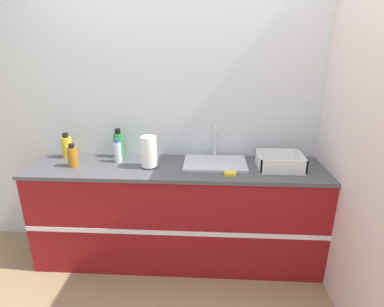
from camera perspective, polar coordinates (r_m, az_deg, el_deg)
name	(u,v)px	position (r m, az deg, el deg)	size (l,w,h in m)	color
ground_plane	(175,277)	(2.69, -3.19, -22.44)	(12.00, 12.00, 0.00)	#937A56
wall_back	(180,109)	(2.64, -2.33, 8.53)	(4.81, 0.06, 2.60)	silver
wall_right	(339,118)	(2.53, 26.16, 6.09)	(0.06, 2.56, 2.60)	silver
counter_cabinet	(178,213)	(2.66, -2.71, -11.26)	(2.43, 0.58, 0.88)	maroon
sink	(215,162)	(2.50, 4.41, -1.59)	(0.52, 0.37, 0.29)	silver
paper_towel_roll	(149,152)	(2.41, -8.21, 0.30)	(0.12, 0.12, 0.26)	#4C4C51
dish_rack	(280,163)	(2.50, 16.35, -1.83)	(0.35, 0.29, 0.12)	white
bottle_clear	(118,152)	(2.60, -13.97, 0.32)	(0.06, 0.06, 0.20)	silver
bottle_green	(119,145)	(2.71, -13.79, 1.68)	(0.09, 0.09, 0.26)	#2D8C3D
bottle_yellow	(67,147)	(2.84, -22.72, 1.20)	(0.09, 0.09, 0.22)	yellow
bottle_amber	(73,156)	(2.61, -21.77, -0.52)	(0.08, 0.08, 0.19)	#B26B19
sponge	(230,174)	(2.29, 7.30, -3.85)	(0.09, 0.06, 0.02)	yellow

